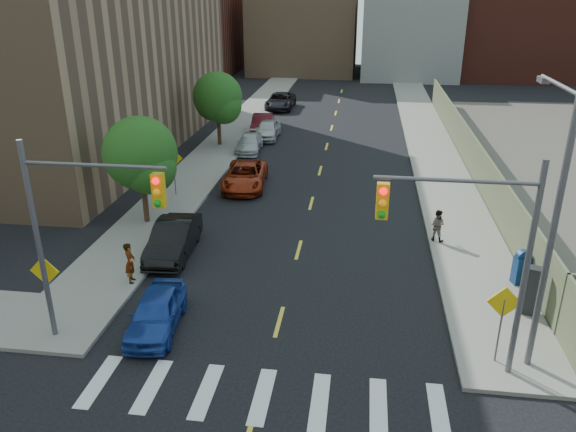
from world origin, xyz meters
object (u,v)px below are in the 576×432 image
(mailbox, at_px, (522,267))
(parked_car_red, at_px, (245,176))
(parked_car_silver, at_px, (249,143))
(pedestrian_east, at_px, (437,225))
(pedestrian_west, at_px, (130,263))
(parked_car_maroon, at_px, (263,124))
(parked_car_blue, at_px, (156,312))
(parked_car_black, at_px, (173,239))
(parked_car_grey, at_px, (281,101))
(payphone, at_px, (530,290))
(parked_car_white, at_px, (268,129))

(mailbox, bearing_deg, parked_car_red, 127.81)
(parked_car_silver, xyz_separation_m, pedestrian_east, (11.80, -14.30, 0.30))
(pedestrian_west, xyz_separation_m, pedestrian_east, (12.60, 5.74, -0.09))
(pedestrian_east, bearing_deg, parked_car_maroon, -34.87)
(mailbox, height_order, pedestrian_east, pedestrian_east)
(parked_car_blue, distance_m, parked_car_black, 5.94)
(parked_car_blue, height_order, parked_car_grey, parked_car_grey)
(payphone, distance_m, pedestrian_east, 6.54)
(parked_car_white, xyz_separation_m, mailbox, (14.00, -21.86, 0.13))
(parked_car_maroon, distance_m, parked_car_grey, 9.99)
(mailbox, distance_m, pedestrian_west, 15.63)
(parked_car_red, bearing_deg, mailbox, -42.24)
(parked_car_maroon, relative_size, pedestrian_east, 3.01)
(parked_car_black, distance_m, parked_car_grey, 32.57)
(parked_car_grey, bearing_deg, pedestrian_west, -90.63)
(parked_car_white, xyz_separation_m, parked_car_maroon, (-0.70, 1.64, 0.02))
(parked_car_blue, height_order, payphone, payphone)
(parked_car_maroon, distance_m, pedestrian_east, 23.02)
(parked_car_grey, bearing_deg, parked_car_blue, -87.39)
(parked_car_black, xyz_separation_m, pedestrian_west, (-0.80, -2.92, 0.24))
(pedestrian_east, bearing_deg, parked_car_blue, 63.62)
(parked_car_silver, xyz_separation_m, pedestrian_west, (-0.80, -20.04, 0.39))
(parked_car_maroon, height_order, parked_car_grey, parked_car_grey)
(parked_car_maroon, height_order, mailbox, mailbox)
(parked_car_grey, bearing_deg, parked_car_silver, -89.33)
(parked_car_blue, relative_size, parked_car_red, 0.77)
(parked_car_black, relative_size, payphone, 2.52)
(parked_car_blue, relative_size, parked_car_grey, 0.72)
(parked_car_blue, height_order, pedestrian_west, pedestrian_west)
(parked_car_maroon, bearing_deg, pedestrian_west, -96.08)
(parked_car_black, height_order, parked_car_grey, parked_car_black)
(pedestrian_west, bearing_deg, parked_car_silver, -15.85)
(parked_car_black, bearing_deg, mailbox, -7.10)
(parked_car_white, distance_m, mailbox, 25.96)
(parked_car_blue, distance_m, pedestrian_east, 13.58)
(parked_car_white, height_order, pedestrian_west, pedestrian_west)
(parked_car_red, relative_size, pedestrian_east, 3.39)
(parked_car_black, relative_size, parked_car_red, 0.90)
(parked_car_white, distance_m, parked_car_grey, 11.65)
(parked_car_blue, relative_size, parked_car_silver, 0.93)
(parked_car_red, height_order, pedestrian_west, pedestrian_west)
(parked_car_silver, distance_m, pedestrian_east, 18.55)
(parked_car_red, bearing_deg, pedestrian_east, -36.71)
(mailbox, xyz_separation_m, pedestrian_east, (-2.90, 3.74, 0.05))
(parked_car_blue, distance_m, parked_car_grey, 38.38)
(parked_car_blue, height_order, parked_car_maroon, parked_car_maroon)
(parked_car_grey, bearing_deg, mailbox, -65.64)
(parked_car_silver, bearing_deg, pedestrian_west, -95.20)
(parked_car_silver, distance_m, parked_car_maroon, 5.46)
(parked_car_red, relative_size, mailbox, 3.54)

